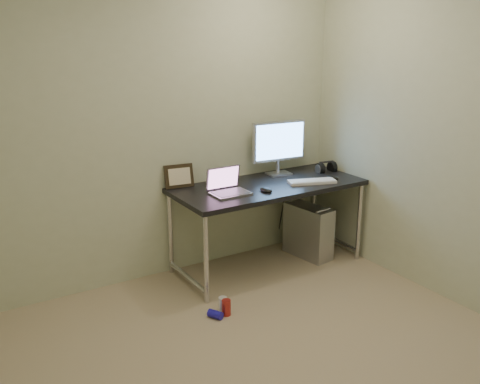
# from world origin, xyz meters

# --- Properties ---
(floor) EXTENTS (3.50, 3.50, 0.00)m
(floor) POSITION_xyz_m (0.00, 0.00, 0.00)
(floor) COLOR tan
(floor) RESTS_ON ground
(wall_back) EXTENTS (3.50, 0.02, 2.50)m
(wall_back) POSITION_xyz_m (0.00, 1.75, 1.25)
(wall_back) COLOR beige
(wall_back) RESTS_ON ground
(desk) EXTENTS (1.64, 0.72, 0.75)m
(desk) POSITION_xyz_m (0.90, 1.39, 0.67)
(desk) COLOR black
(desk) RESTS_ON ground
(tower_computer) EXTENTS (0.26, 0.48, 0.51)m
(tower_computer) POSITION_xyz_m (1.34, 1.37, 0.24)
(tower_computer) COLOR #A6A6AA
(tower_computer) RESTS_ON ground
(cable_a) EXTENTS (0.01, 0.16, 0.69)m
(cable_a) POSITION_xyz_m (1.29, 1.70, 0.40)
(cable_a) COLOR black
(cable_a) RESTS_ON ground
(cable_b) EXTENTS (0.02, 0.11, 0.71)m
(cable_b) POSITION_xyz_m (1.38, 1.68, 0.38)
(cable_b) COLOR black
(cable_b) RESTS_ON ground
(can_red) EXTENTS (0.09, 0.09, 0.12)m
(can_red) POSITION_xyz_m (0.15, 0.83, 0.06)
(can_red) COLOR #AF251F
(can_red) RESTS_ON ground
(can_white) EXTENTS (0.08, 0.08, 0.12)m
(can_white) POSITION_xyz_m (0.16, 0.89, 0.06)
(can_white) COLOR white
(can_white) RESTS_ON ground
(can_blue) EXTENTS (0.10, 0.12, 0.06)m
(can_blue) POSITION_xyz_m (0.06, 0.83, 0.03)
(can_blue) COLOR #2019BD
(can_blue) RESTS_ON ground
(laptop) EXTENTS (0.30, 0.25, 0.21)m
(laptop) POSITION_xyz_m (0.48, 1.35, 0.80)
(laptop) COLOR silver
(laptop) RESTS_ON desk
(monitor) EXTENTS (0.52, 0.17, 0.49)m
(monitor) POSITION_xyz_m (1.17, 1.61, 1.03)
(monitor) COLOR silver
(monitor) RESTS_ON desk
(keyboard) EXTENTS (0.43, 0.26, 0.02)m
(keyboard) POSITION_xyz_m (1.24, 1.22, 0.76)
(keyboard) COLOR white
(keyboard) RESTS_ON desk
(mouse_right) EXTENTS (0.10, 0.14, 0.04)m
(mouse_right) POSITION_xyz_m (1.47, 1.23, 0.77)
(mouse_right) COLOR black
(mouse_right) RESTS_ON desk
(mouse_left) EXTENTS (0.08, 0.13, 0.04)m
(mouse_left) POSITION_xyz_m (0.76, 1.22, 0.77)
(mouse_left) COLOR black
(mouse_left) RESTS_ON desk
(headphones) EXTENTS (0.19, 0.12, 0.12)m
(headphones) POSITION_xyz_m (1.60, 1.46, 0.78)
(headphones) COLOR black
(headphones) RESTS_ON desk
(picture_frame) EXTENTS (0.25, 0.10, 0.20)m
(picture_frame) POSITION_xyz_m (0.22, 1.70, 0.85)
(picture_frame) COLOR black
(picture_frame) RESTS_ON desk
(webcam) EXTENTS (0.05, 0.03, 0.13)m
(webcam) POSITION_xyz_m (0.47, 1.63, 0.85)
(webcam) COLOR silver
(webcam) RESTS_ON desk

